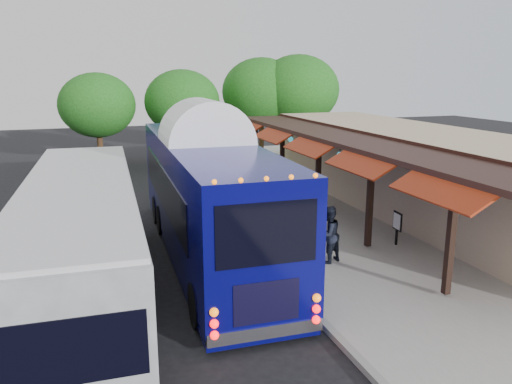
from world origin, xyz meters
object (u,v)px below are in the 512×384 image
object	(u,v)px
coach_bus	(206,190)
ped_b	(328,235)
ped_a	(287,225)
city_bus	(82,236)
ped_d	(246,161)
ped_c	(247,170)
sign_board	(397,223)

from	to	relation	value
coach_bus	ped_b	distance (m)	4.24
coach_bus	ped_a	xyz separation A→B (m)	(2.44, -1.10, -1.11)
city_bus	ped_a	bearing A→B (deg)	14.56
coach_bus	city_bus	world-z (taller)	coach_bus
coach_bus	city_bus	distance (m)	4.67
ped_a	ped_b	size ratio (longest dim) A/B	1.04
ped_a	ped_d	xyz separation A→B (m)	(2.41, 12.08, -0.01)
ped_c	sign_board	size ratio (longest dim) A/B	1.38
ped_b	sign_board	distance (m)	3.08
coach_bus	ped_d	bearing A→B (deg)	67.82
ped_b	ped_c	bearing A→B (deg)	-116.17
ped_a	sign_board	xyz separation A→B (m)	(3.90, -0.56, -0.15)
ped_c	city_bus	bearing A→B (deg)	42.31
ped_b	sign_board	size ratio (longest dim) A/B	1.55
ped_a	ped_b	world-z (taller)	ped_a
city_bus	sign_board	distance (m)	10.33
ped_a	ped_d	bearing A→B (deg)	67.44
city_bus	ped_b	xyz separation A→B (m)	(7.26, 0.15, -0.77)
coach_bus	sign_board	bearing A→B (deg)	-13.04
ped_a	city_bus	bearing A→B (deg)	-178.79
ped_a	ped_b	distance (m)	1.54
coach_bus	ped_a	size ratio (longest dim) A/B	6.83
ped_a	coach_bus	bearing A→B (deg)	144.47
ped_b	ped_d	size ratio (longest dim) A/B	0.97
coach_bus	ped_c	bearing A→B (deg)	66.47
city_bus	ped_a	distance (m)	6.56
city_bus	coach_bus	bearing A→B (deg)	34.63
city_bus	ped_c	bearing A→B (deg)	56.87
ped_b	ped_d	world-z (taller)	ped_d
city_bus	sign_board	bearing A→B (deg)	6.80
ped_d	ped_c	bearing A→B (deg)	64.66
coach_bus	ped_b	size ratio (longest dim) A/B	7.09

